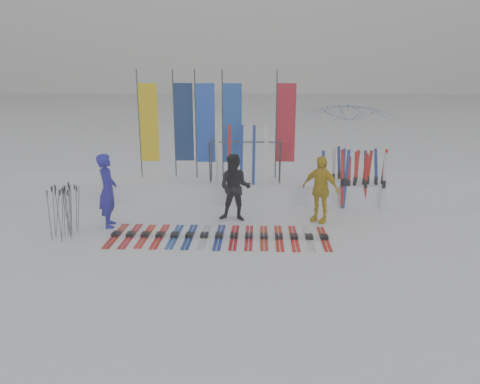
{
  "coord_description": "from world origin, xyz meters",
  "views": [
    {
      "loc": [
        0.64,
        -9.05,
        3.87
      ],
      "look_at": [
        0.2,
        1.6,
        1.0
      ],
      "focal_mm": 35.0,
      "sensor_mm": 36.0,
      "label": 1
    }
  ],
  "objects_px": {
    "person_blue": "(108,191)",
    "ski_row": "(219,236)",
    "person_black": "(235,188)",
    "tent_canopy": "(348,144)",
    "ski_rack": "(245,156)",
    "person_yellow": "(320,189)"
  },
  "relations": [
    {
      "from": "person_black",
      "to": "ski_rack",
      "type": "bearing_deg",
      "value": 91.25
    },
    {
      "from": "person_blue",
      "to": "tent_canopy",
      "type": "bearing_deg",
      "value": -69.19
    },
    {
      "from": "ski_row",
      "to": "person_black",
      "type": "bearing_deg",
      "value": 76.82
    },
    {
      "from": "person_blue",
      "to": "ski_row",
      "type": "height_order",
      "value": "person_blue"
    },
    {
      "from": "ski_row",
      "to": "ski_rack",
      "type": "height_order",
      "value": "ski_rack"
    },
    {
      "from": "person_yellow",
      "to": "ski_row",
      "type": "bearing_deg",
      "value": -118.06
    },
    {
      "from": "person_black",
      "to": "tent_canopy",
      "type": "bearing_deg",
      "value": 55.07
    },
    {
      "from": "person_yellow",
      "to": "ski_rack",
      "type": "xyz_separation_m",
      "value": [
        -1.96,
        1.7,
        0.53
      ]
    },
    {
      "from": "person_yellow",
      "to": "tent_canopy",
      "type": "relative_size",
      "value": 0.55
    },
    {
      "from": "person_black",
      "to": "tent_canopy",
      "type": "xyz_separation_m",
      "value": [
        3.51,
        3.75,
        0.54
      ]
    },
    {
      "from": "person_black",
      "to": "ski_row",
      "type": "distance_m",
      "value": 1.56
    },
    {
      "from": "ski_rack",
      "to": "tent_canopy",
      "type": "bearing_deg",
      "value": 31.83
    },
    {
      "from": "person_yellow",
      "to": "person_blue",
      "type": "bearing_deg",
      "value": -139.26
    },
    {
      "from": "person_blue",
      "to": "ski_rack",
      "type": "height_order",
      "value": "ski_rack"
    },
    {
      "from": "person_blue",
      "to": "ski_row",
      "type": "distance_m",
      "value": 3.02
    },
    {
      "from": "person_black",
      "to": "person_yellow",
      "type": "relative_size",
      "value": 1.01
    },
    {
      "from": "tent_canopy",
      "to": "ski_rack",
      "type": "height_order",
      "value": "tent_canopy"
    },
    {
      "from": "person_blue",
      "to": "ski_row",
      "type": "bearing_deg",
      "value": -116.44
    },
    {
      "from": "person_blue",
      "to": "ski_rack",
      "type": "distance_m",
      "value": 4.06
    },
    {
      "from": "person_blue",
      "to": "person_black",
      "type": "height_order",
      "value": "person_blue"
    },
    {
      "from": "person_yellow",
      "to": "tent_canopy",
      "type": "xyz_separation_m",
      "value": [
        1.34,
        3.75,
        0.55
      ]
    },
    {
      "from": "ski_row",
      "to": "ski_rack",
      "type": "distance_m",
      "value": 3.32
    }
  ]
}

